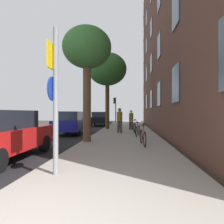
{
  "coord_description": "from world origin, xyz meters",
  "views": [
    {
      "loc": [
        1.39,
        -2.08,
        1.56
      ],
      "look_at": [
        0.13,
        12.62,
        1.59
      ],
      "focal_mm": 32.54,
      "sensor_mm": 36.0,
      "label": 1
    }
  ],
  "objects_px": {
    "car_0": "(2,134)",
    "car_1": "(71,123)",
    "tree_near": "(87,50)",
    "pedestrian_0": "(120,119)",
    "traffic_light": "(115,105)",
    "tree_far": "(107,70)",
    "bicycle_1": "(138,130)",
    "bicycle_2": "(135,128)",
    "bicycle_0": "(143,137)",
    "pedestrian_1": "(131,118)",
    "sign_post": "(55,92)",
    "pedestrian_2": "(120,117)",
    "car_2": "(100,119)"
  },
  "relations": [
    {
      "from": "pedestrian_0",
      "to": "tree_far",
      "type": "bearing_deg",
      "value": 109.56
    },
    {
      "from": "tree_near",
      "to": "bicycle_2",
      "type": "distance_m",
      "value": 6.32
    },
    {
      "from": "sign_post",
      "to": "car_0",
      "type": "distance_m",
      "value": 3.17
    },
    {
      "from": "tree_near",
      "to": "tree_far",
      "type": "xyz_separation_m",
      "value": [
        0.15,
        7.91,
        0.68
      ]
    },
    {
      "from": "sign_post",
      "to": "traffic_light",
      "type": "bearing_deg",
      "value": 90.6
    },
    {
      "from": "bicycle_0",
      "to": "bicycle_2",
      "type": "distance_m",
      "value": 4.98
    },
    {
      "from": "tree_far",
      "to": "car_0",
      "type": "bearing_deg",
      "value": -100.73
    },
    {
      "from": "car_0",
      "to": "car_1",
      "type": "distance_m",
      "value": 7.9
    },
    {
      "from": "sign_post",
      "to": "car_0",
      "type": "bearing_deg",
      "value": 144.65
    },
    {
      "from": "bicycle_1",
      "to": "car_2",
      "type": "relative_size",
      "value": 0.37
    },
    {
      "from": "tree_near",
      "to": "car_1",
      "type": "height_order",
      "value": "tree_near"
    },
    {
      "from": "car_0",
      "to": "bicycle_2",
      "type": "bearing_deg",
      "value": 59.74
    },
    {
      "from": "pedestrian_2",
      "to": "bicycle_2",
      "type": "bearing_deg",
      "value": -77.47
    },
    {
      "from": "traffic_light",
      "to": "pedestrian_0",
      "type": "xyz_separation_m",
      "value": [
        1.28,
        -13.34,
        -1.4
      ]
    },
    {
      "from": "tree_far",
      "to": "pedestrian_0",
      "type": "height_order",
      "value": "tree_far"
    },
    {
      "from": "sign_post",
      "to": "bicycle_1",
      "type": "xyz_separation_m",
      "value": [
        2.24,
        7.89,
        -1.56
      ]
    },
    {
      "from": "tree_far",
      "to": "bicycle_0",
      "type": "height_order",
      "value": "tree_far"
    },
    {
      "from": "bicycle_0",
      "to": "car_0",
      "type": "relative_size",
      "value": 0.37
    },
    {
      "from": "traffic_light",
      "to": "bicycle_1",
      "type": "xyz_separation_m",
      "value": [
        2.48,
        -15.14,
        -2.06
      ]
    },
    {
      "from": "tree_near",
      "to": "car_1",
      "type": "bearing_deg",
      "value": 115.89
    },
    {
      "from": "tree_near",
      "to": "bicycle_1",
      "type": "relative_size",
      "value": 3.52
    },
    {
      "from": "tree_near",
      "to": "bicycle_1",
      "type": "distance_m",
      "value": 5.56
    },
    {
      "from": "traffic_light",
      "to": "bicycle_2",
      "type": "relative_size",
      "value": 2.1
    },
    {
      "from": "bicycle_2",
      "to": "pedestrian_2",
      "type": "bearing_deg",
      "value": 102.53
    },
    {
      "from": "tree_near",
      "to": "pedestrian_0",
      "type": "distance_m",
      "value": 5.8
    },
    {
      "from": "traffic_light",
      "to": "tree_far",
      "type": "height_order",
      "value": "tree_far"
    },
    {
      "from": "sign_post",
      "to": "pedestrian_1",
      "type": "height_order",
      "value": "sign_post"
    },
    {
      "from": "bicycle_1",
      "to": "car_1",
      "type": "xyz_separation_m",
      "value": [
        -4.68,
        1.71,
        0.37
      ]
    },
    {
      "from": "traffic_light",
      "to": "pedestrian_1",
      "type": "relative_size",
      "value": 2.15
    },
    {
      "from": "bicycle_2",
      "to": "pedestrian_2",
      "type": "height_order",
      "value": "pedestrian_2"
    },
    {
      "from": "pedestrian_0",
      "to": "tree_near",
      "type": "bearing_deg",
      "value": -107.9
    },
    {
      "from": "bicycle_2",
      "to": "pedestrian_0",
      "type": "height_order",
      "value": "pedestrian_0"
    },
    {
      "from": "tree_far",
      "to": "pedestrian_2",
      "type": "distance_m",
      "value": 4.8
    },
    {
      "from": "tree_far",
      "to": "bicycle_2",
      "type": "height_order",
      "value": "tree_far"
    },
    {
      "from": "tree_far",
      "to": "car_0",
      "type": "height_order",
      "value": "tree_far"
    },
    {
      "from": "tree_far",
      "to": "pedestrian_0",
      "type": "distance_m",
      "value": 5.65
    },
    {
      "from": "bicycle_1",
      "to": "car_2",
      "type": "xyz_separation_m",
      "value": [
        -4.0,
        11.3,
        0.38
      ]
    },
    {
      "from": "car_1",
      "to": "bicycle_0",
      "type": "bearing_deg",
      "value": -47.35
    },
    {
      "from": "sign_post",
      "to": "tree_far",
      "type": "bearing_deg",
      "value": 90.93
    },
    {
      "from": "car_1",
      "to": "car_2",
      "type": "distance_m",
      "value": 9.61
    },
    {
      "from": "pedestrian_0",
      "to": "car_1",
      "type": "bearing_deg",
      "value": -178.46
    },
    {
      "from": "sign_post",
      "to": "bicycle_0",
      "type": "height_order",
      "value": "sign_post"
    },
    {
      "from": "sign_post",
      "to": "tree_near",
      "type": "height_order",
      "value": "tree_near"
    },
    {
      "from": "pedestrian_1",
      "to": "bicycle_2",
      "type": "bearing_deg",
      "value": -86.04
    },
    {
      "from": "sign_post",
      "to": "car_1",
      "type": "relative_size",
      "value": 0.84
    },
    {
      "from": "pedestrian_2",
      "to": "car_2",
      "type": "height_order",
      "value": "pedestrian_2"
    },
    {
      "from": "bicycle_0",
      "to": "tree_far",
      "type": "bearing_deg",
      "value": 106.08
    },
    {
      "from": "sign_post",
      "to": "pedestrian_1",
      "type": "xyz_separation_m",
      "value": [
        1.87,
        12.57,
        -0.98
      ]
    },
    {
      "from": "bicycle_0",
      "to": "bicycle_1",
      "type": "distance_m",
      "value": 3.46
    },
    {
      "from": "traffic_light",
      "to": "bicycle_2",
      "type": "distance_m",
      "value": 13.98
    }
  ]
}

